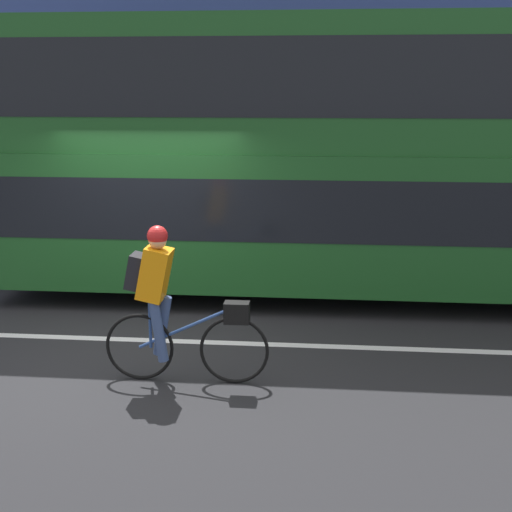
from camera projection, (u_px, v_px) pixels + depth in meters
name	position (u px, v px, depth m)	size (l,w,h in m)	color
ground_plane	(127.00, 347.00, 8.54)	(80.00, 80.00, 0.00)	#232326
road_center_line	(133.00, 340.00, 8.80)	(50.00, 0.14, 0.01)	silver
sidewalk_curb	(198.00, 252.00, 13.22)	(60.00, 1.79, 0.12)	gray
bus	(344.00, 148.00, 10.19)	(9.99, 2.44, 3.97)	black
cyclist_on_bike	(169.00, 300.00, 7.38)	(1.74, 0.32, 1.68)	black
trash_bin	(368.00, 226.00, 12.71)	(0.49, 0.49, 1.02)	#515156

